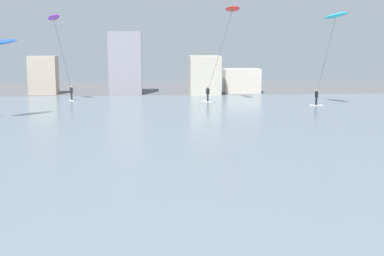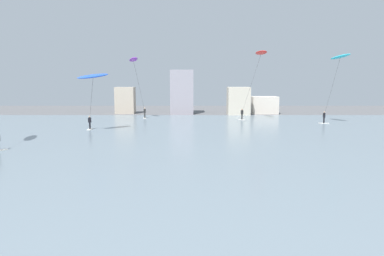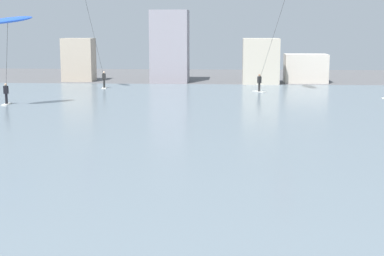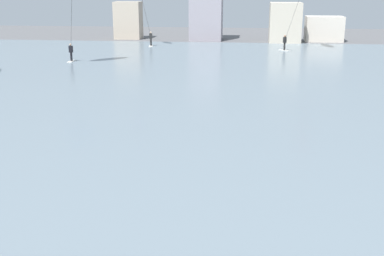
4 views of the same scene
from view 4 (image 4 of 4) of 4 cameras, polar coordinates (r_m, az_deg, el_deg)
name	(u,v)px [view 4 (image 4 of 4)]	position (r m, az deg, el deg)	size (l,w,h in m)	color
water_bay	(220,84)	(35.25, 3.30, 5.15)	(84.00, 52.00, 0.10)	slate
far_shore_buildings	(230,17)	(63.71, 4.44, 12.78)	(29.24, 5.93, 7.84)	#B7A893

